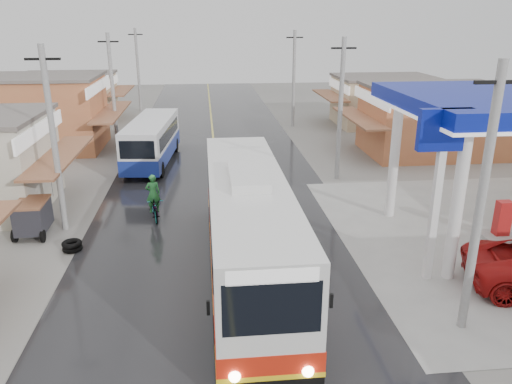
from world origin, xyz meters
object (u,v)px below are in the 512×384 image
Objects in this scene: tyre_stack at (72,246)px; coach_bus at (248,226)px; second_bus at (152,141)px; tricycle_near at (32,216)px; cyclist at (154,204)px; tricycle_far at (27,189)px.

coach_bus is at bearing -21.73° from tyre_stack.
second_bus reaches higher than tricycle_near.
cyclist is at bearing 123.63° from coach_bus.
tyre_stack is (3.33, -5.30, -0.76)m from tricycle_far.
tricycle_near is at bearing -105.37° from second_bus.
tyre_stack is (-3.07, -3.05, -0.53)m from cyclist.
coach_bus is 5.73× the size of cyclist.
cyclist reaches higher than tricycle_far.
cyclist is 6.78m from tricycle_far.
tricycle_near is 2.53× the size of tyre_stack.
tricycle_far is (-6.40, 2.25, 0.23)m from cyclist.
coach_bus is at bearing -67.64° from cyclist.
cyclist reaches higher than tricycle_near.
tyre_stack is (1.99, -1.75, -0.68)m from tricycle_near.
coach_bus is 16.01× the size of tyre_stack.
cyclist is (0.93, -9.56, -0.79)m from second_bus.
tricycle_near is (-4.13, -10.86, -0.64)m from second_bus.
coach_bus reaches higher than tricycle_far.
tricycle_near is at bearing -46.09° from tricycle_far.
tricycle_far is at bearing 141.81° from coach_bus.
coach_bus is 7.09m from cyclist.
second_bus is at bearing 76.46° from tricycle_far.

